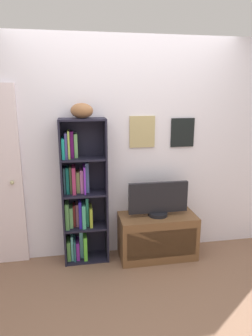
# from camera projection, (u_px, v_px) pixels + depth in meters

# --- Properties ---
(ground) EXTENTS (5.20, 5.20, 0.04)m
(ground) POSITION_uv_depth(u_px,v_px,m) (146.00, 314.00, 2.61)
(ground) COLOR brown
(back_wall) EXTENTS (4.80, 0.08, 2.46)m
(back_wall) POSITION_uv_depth(u_px,v_px,m) (124.00, 150.00, 3.39)
(back_wall) COLOR white
(back_wall) RESTS_ON ground
(bookshelf) EXTENTS (0.49, 0.26, 1.61)m
(bookshelf) POSITION_uv_depth(u_px,v_px,m) (80.00, 198.00, 3.30)
(bookshelf) COLOR black
(bookshelf) RESTS_ON ground
(football) EXTENTS (0.29, 0.25, 0.16)m
(football) POSITION_uv_depth(u_px,v_px,m) (82.00, 111.00, 3.04)
(football) COLOR #94603B
(football) RESTS_ON bookshelf
(tv_stand) EXTENTS (0.87, 0.41, 0.51)m
(tv_stand) POSITION_uv_depth(u_px,v_px,m) (157.00, 236.00, 3.46)
(tv_stand) COLOR brown
(tv_stand) RESTS_ON ground
(television) EXTENTS (0.68, 0.22, 0.39)m
(television) POSITION_uv_depth(u_px,v_px,m) (158.00, 200.00, 3.35)
(television) COLOR black
(television) RESTS_ON tv_stand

